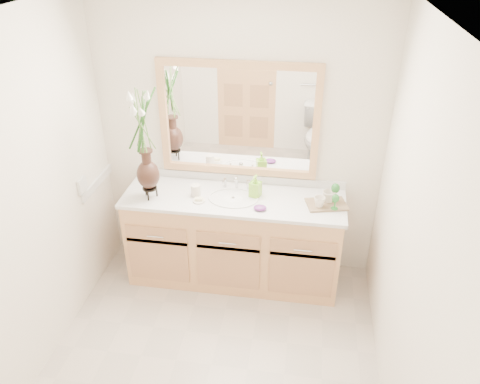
% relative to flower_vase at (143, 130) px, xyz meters
% --- Properties ---
extents(floor, '(2.60, 2.60, 0.00)m').
position_rel_flower_vase_xyz_m(floor, '(0.68, -0.91, -1.43)').
color(floor, '#BBAEA0').
rests_on(floor, ground).
extents(ceiling, '(2.40, 2.60, 0.02)m').
position_rel_flower_vase_xyz_m(ceiling, '(0.68, -0.91, 0.97)').
color(ceiling, white).
rests_on(ceiling, wall_back).
extents(wall_back, '(2.40, 0.02, 2.40)m').
position_rel_flower_vase_xyz_m(wall_back, '(0.68, 0.39, -0.23)').
color(wall_back, white).
rests_on(wall_back, floor).
extents(wall_left, '(0.02, 2.60, 2.40)m').
position_rel_flower_vase_xyz_m(wall_left, '(-0.52, -0.91, -0.23)').
color(wall_left, white).
rests_on(wall_left, floor).
extents(wall_right, '(0.02, 2.60, 2.40)m').
position_rel_flower_vase_xyz_m(wall_right, '(1.88, -0.91, -0.23)').
color(wall_right, white).
rests_on(wall_right, floor).
extents(vanity, '(1.80, 0.55, 0.80)m').
position_rel_flower_vase_xyz_m(vanity, '(0.68, 0.11, -1.03)').
color(vanity, tan).
rests_on(vanity, floor).
extents(counter, '(1.84, 0.57, 0.03)m').
position_rel_flower_vase_xyz_m(counter, '(0.68, 0.11, -0.62)').
color(counter, silver).
rests_on(counter, vanity).
extents(sink, '(0.38, 0.34, 0.23)m').
position_rel_flower_vase_xyz_m(sink, '(0.68, 0.09, -0.65)').
color(sink, white).
rests_on(sink, counter).
extents(mirror, '(1.32, 0.04, 0.97)m').
position_rel_flower_vase_xyz_m(mirror, '(0.68, 0.37, -0.03)').
color(mirror, white).
rests_on(mirror, wall_back).
extents(switch_plate, '(0.02, 0.12, 0.12)m').
position_rel_flower_vase_xyz_m(switch_plate, '(-0.51, -0.14, -0.45)').
color(switch_plate, white).
rests_on(switch_plate, wall_left).
extents(flower_vase, '(0.22, 0.22, 0.88)m').
position_rel_flower_vase_xyz_m(flower_vase, '(0.00, 0.00, 0.00)').
color(flower_vase, black).
rests_on(flower_vase, counter).
extents(tumbler, '(0.08, 0.08, 0.10)m').
position_rel_flower_vase_xyz_m(tumbler, '(0.36, 0.09, -0.55)').
color(tumbler, silver).
rests_on(tumbler, counter).
extents(soap_dish, '(0.10, 0.10, 0.03)m').
position_rel_flower_vase_xyz_m(soap_dish, '(0.41, -0.00, -0.59)').
color(soap_dish, silver).
rests_on(soap_dish, counter).
extents(soap_bottle, '(0.10, 0.10, 0.17)m').
position_rel_flower_vase_xyz_m(soap_bottle, '(0.85, 0.16, -0.51)').
color(soap_bottle, '#82CD30').
rests_on(soap_bottle, counter).
extents(purple_dish, '(0.11, 0.09, 0.04)m').
position_rel_flower_vase_xyz_m(purple_dish, '(0.92, -0.05, -0.58)').
color(purple_dish, '#692777').
rests_on(purple_dish, counter).
extents(tray, '(0.36, 0.28, 0.02)m').
position_rel_flower_vase_xyz_m(tray, '(1.44, 0.10, -0.59)').
color(tray, brown).
rests_on(tray, counter).
extents(mug_left, '(0.11, 0.10, 0.09)m').
position_rel_flower_vase_xyz_m(mug_left, '(1.38, 0.05, -0.54)').
color(mug_left, silver).
rests_on(mug_left, tray).
extents(mug_right, '(0.12, 0.11, 0.10)m').
position_rel_flower_vase_xyz_m(mug_right, '(1.45, 0.13, -0.53)').
color(mug_right, silver).
rests_on(mug_right, tray).
extents(goblet_front, '(0.06, 0.06, 0.13)m').
position_rel_flower_vase_xyz_m(goblet_front, '(1.50, 0.03, -0.50)').
color(goblet_front, '#25712A').
rests_on(goblet_front, tray).
extents(goblet_back, '(0.07, 0.07, 0.16)m').
position_rel_flower_vase_xyz_m(goblet_back, '(1.50, 0.15, -0.48)').
color(goblet_back, '#25712A').
rests_on(goblet_back, tray).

